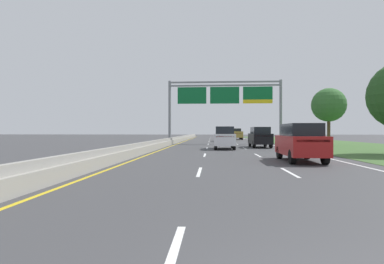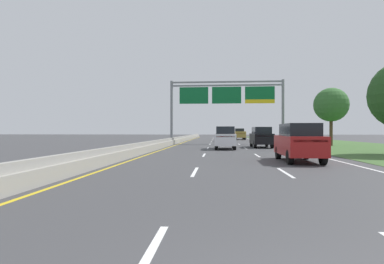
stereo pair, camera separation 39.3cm
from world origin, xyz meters
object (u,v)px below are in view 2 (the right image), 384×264
object	(u,v)px
car_white_centre_lane_suv	(225,137)
overhead_sign_gantry	(227,98)
car_red_right_lane_suv	(299,142)
pickup_truck_gold	(240,134)
car_darkgreen_centre_lane_sedan	(224,136)
car_black_right_lane_suv	(261,137)
roadside_tree_mid	(331,105)

from	to	relation	value
car_white_centre_lane_suv	overhead_sign_gantry	bearing A→B (deg)	-1.43
car_red_right_lane_suv	pickup_truck_gold	bearing A→B (deg)	0.79
overhead_sign_gantry	car_red_right_lane_suv	size ratio (longest dim) A/B	3.19
overhead_sign_gantry	car_red_right_lane_suv	world-z (taller)	overhead_sign_gantry
car_red_right_lane_suv	car_darkgreen_centre_lane_sedan	bearing A→B (deg)	6.49
car_darkgreen_centre_lane_sedan	car_red_right_lane_suv	size ratio (longest dim) A/B	0.94
car_black_right_lane_suv	roadside_tree_mid	size ratio (longest dim) A/B	0.71
pickup_truck_gold	overhead_sign_gantry	bearing A→B (deg)	170.65
pickup_truck_gold	roadside_tree_mid	distance (m)	26.97
pickup_truck_gold	car_black_right_lane_suv	xyz separation A→B (m)	(0.12, -29.51, 0.02)
car_black_right_lane_suv	car_darkgreen_centre_lane_sedan	xyz separation A→B (m)	(-3.47, 18.87, -0.28)
car_white_centre_lane_suv	roadside_tree_mid	world-z (taller)	roadside_tree_mid
pickup_truck_gold	roadside_tree_mid	size ratio (longest dim) A/B	0.82
car_white_centre_lane_suv	roadside_tree_mid	size ratio (longest dim) A/B	0.71
pickup_truck_gold	car_darkgreen_centre_lane_sedan	size ratio (longest dim) A/B	1.22
car_white_centre_lane_suv	car_red_right_lane_suv	distance (m)	12.43
pickup_truck_gold	car_darkgreen_centre_lane_sedan	bearing A→B (deg)	161.92
car_darkgreen_centre_lane_sedan	roadside_tree_mid	xyz separation A→B (m)	(11.95, -14.67, 3.87)
car_black_right_lane_suv	car_red_right_lane_suv	size ratio (longest dim) A/B	1.00
roadside_tree_mid	car_darkgreen_centre_lane_sedan	bearing A→B (deg)	129.15
overhead_sign_gantry	pickup_truck_gold	size ratio (longest dim) A/B	2.78
car_darkgreen_centre_lane_sedan	car_white_centre_lane_suv	world-z (taller)	car_white_centre_lane_suv
car_red_right_lane_suv	car_black_right_lane_suv	bearing A→B (deg)	0.60
overhead_sign_gantry	roadside_tree_mid	world-z (taller)	overhead_sign_gantry
pickup_truck_gold	roadside_tree_mid	world-z (taller)	roadside_tree_mid
car_black_right_lane_suv	car_darkgreen_centre_lane_sedan	distance (m)	19.19
overhead_sign_gantry	car_black_right_lane_suv	bearing A→B (deg)	-69.48
overhead_sign_gantry	pickup_truck_gold	world-z (taller)	overhead_sign_gantry
car_black_right_lane_suv	roadside_tree_mid	bearing A→B (deg)	-64.07
car_red_right_lane_suv	car_white_centre_lane_suv	bearing A→B (deg)	18.30
overhead_sign_gantry	roadside_tree_mid	xyz separation A→B (m)	(11.78, -4.64, -1.34)
roadside_tree_mid	car_black_right_lane_suv	bearing A→B (deg)	-153.64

